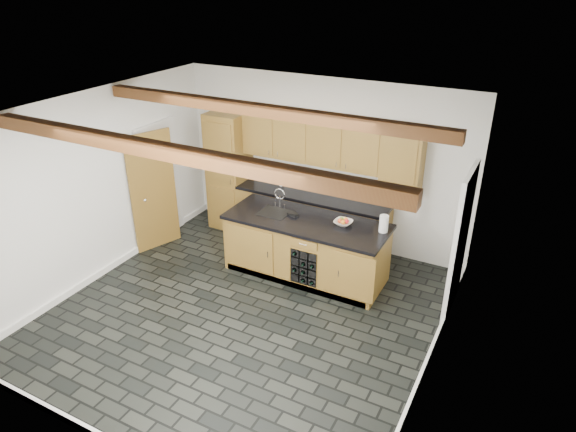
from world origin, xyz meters
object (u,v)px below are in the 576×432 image
at_px(island, 306,248).
at_px(kitchen_scale, 293,214).
at_px(fruit_bowl, 343,223).
at_px(paper_towel, 384,224).

relative_size(island, kitchen_scale, 13.21).
bearing_deg(fruit_bowl, kitchen_scale, -174.79).
height_order(island, fruit_bowl, fruit_bowl).
bearing_deg(fruit_bowl, island, -166.26).
bearing_deg(kitchen_scale, fruit_bowl, 22.93).
relative_size(kitchen_scale, fruit_bowl, 0.71).
bearing_deg(paper_towel, fruit_bowl, -173.68).
bearing_deg(kitchen_scale, island, 5.03).
relative_size(island, fruit_bowl, 9.41).
height_order(island, paper_towel, paper_towel).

